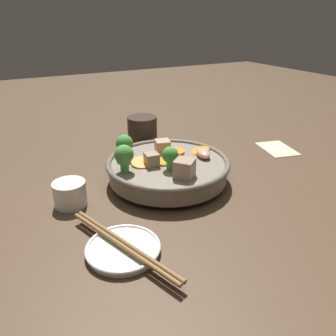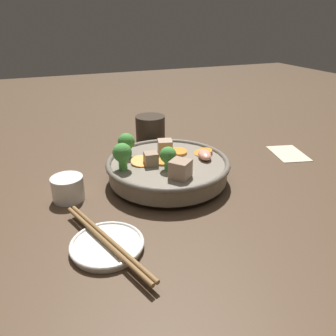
{
  "view_description": "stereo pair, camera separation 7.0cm",
  "coord_description": "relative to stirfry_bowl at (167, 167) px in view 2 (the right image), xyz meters",
  "views": [
    {
      "loc": [
        -0.56,
        0.3,
        0.33
      ],
      "look_at": [
        0.0,
        0.0,
        0.03
      ],
      "focal_mm": 35.0,
      "sensor_mm": 36.0,
      "label": 1
    },
    {
      "loc": [
        -0.59,
        0.24,
        0.33
      ],
      "look_at": [
        0.0,
        0.0,
        0.03
      ],
      "focal_mm": 35.0,
      "sensor_mm": 36.0,
      "label": 2
    }
  ],
  "objects": [
    {
      "name": "chopsticks_pair",
      "position": [
        -0.18,
        0.17,
        -0.02
      ],
      "size": [
        0.23,
        0.09,
        0.01
      ],
      "color": "olive",
      "rests_on": "side_saucer"
    },
    {
      "name": "dark_mug",
      "position": [
        0.19,
        -0.03,
        0.01
      ],
      "size": [
        0.1,
        0.08,
        0.09
      ],
      "color": "#33281E",
      "rests_on": "ground_plane"
    },
    {
      "name": "ground_plane",
      "position": [
        -0.0,
        -0.0,
        -0.03
      ],
      "size": [
        3.0,
        3.0,
        0.0
      ],
      "primitive_type": "plane",
      "color": "#4C3826"
    },
    {
      "name": "tea_cup",
      "position": [
        0.0,
        0.21,
        -0.01
      ],
      "size": [
        0.06,
        0.06,
        0.05
      ],
      "color": "white",
      "rests_on": "ground_plane"
    },
    {
      "name": "napkin",
      "position": [
        0.03,
        -0.35,
        -0.03
      ],
      "size": [
        0.13,
        0.1,
        0.0
      ],
      "color": "beige",
      "rests_on": "ground_plane"
    },
    {
      "name": "side_saucer",
      "position": [
        -0.18,
        0.17,
        -0.03
      ],
      "size": [
        0.12,
        0.12,
        0.01
      ],
      "color": "white",
      "rests_on": "ground_plane"
    },
    {
      "name": "stirfry_bowl",
      "position": [
        0.0,
        0.0,
        0.0
      ],
      "size": [
        0.26,
        0.26,
        0.1
      ],
      "color": "slate",
      "rests_on": "ground_plane"
    }
  ]
}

